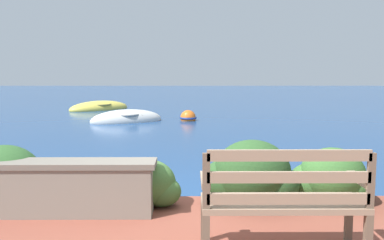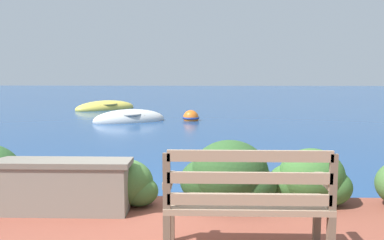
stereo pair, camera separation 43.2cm
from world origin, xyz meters
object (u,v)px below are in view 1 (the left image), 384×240
at_px(park_bench, 284,198).
at_px(rowboat_nearest, 127,120).
at_px(mooring_buoy, 188,118).
at_px(rowboat_mid, 99,108).

relative_size(park_bench, rowboat_nearest, 0.52).
bearing_deg(mooring_buoy, rowboat_mid, 134.25).
distance_m(rowboat_nearest, rowboat_mid, 4.74).
height_order(rowboat_nearest, mooring_buoy, rowboat_nearest).
height_order(rowboat_mid, mooring_buoy, rowboat_mid).
distance_m(rowboat_nearest, mooring_buoy, 2.10).
xyz_separation_m(rowboat_mid, mooring_buoy, (3.90, -4.00, 0.04)).
relative_size(rowboat_nearest, mooring_buoy, 4.45).
xyz_separation_m(park_bench, rowboat_nearest, (-2.89, 10.82, -0.64)).
xyz_separation_m(rowboat_nearest, mooring_buoy, (2.07, 0.37, 0.03)).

